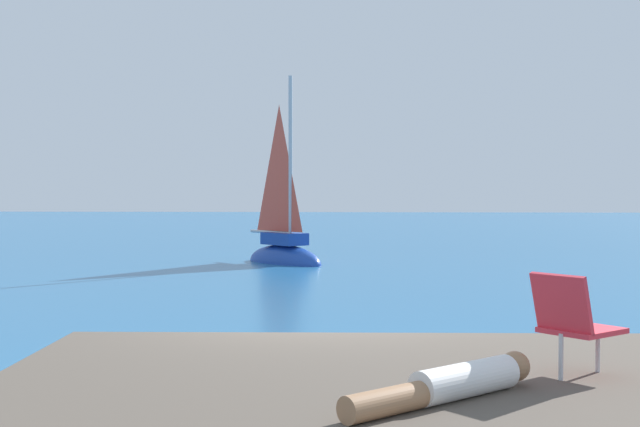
# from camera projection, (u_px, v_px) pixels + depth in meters

# --- Properties ---
(ground_plane) EXTENTS (160.00, 160.00, 0.00)m
(ground_plane) POSITION_uv_depth(u_px,v_px,m) (323.00, 388.00, 9.99)
(ground_plane) COLOR #236093
(boulder_inland) EXTENTS (1.01, 1.16, 0.81)m
(boulder_inland) POSITION_uv_depth(u_px,v_px,m) (563.00, 422.00, 8.54)
(boulder_inland) COLOR brown
(boulder_inland) RESTS_ON ground
(sailboat_near) EXTENTS (3.18, 3.26, 6.46)m
(sailboat_near) POSITION_uv_depth(u_px,v_px,m) (284.00, 252.00, 27.14)
(sailboat_near) COLOR #193D99
(sailboat_near) RESTS_ON ground
(person_sunbather) EXTENTS (1.36, 1.32, 0.25)m
(person_sunbather) POSITION_uv_depth(u_px,v_px,m) (453.00, 384.00, 5.78)
(person_sunbather) COLOR white
(person_sunbather) RESTS_ON shore_ledge
(beach_chair) EXTENTS (0.76, 0.75, 0.80)m
(beach_chair) POSITION_uv_depth(u_px,v_px,m) (573.00, 320.00, 6.48)
(beach_chair) COLOR #E03342
(beach_chair) RESTS_ON shore_ledge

